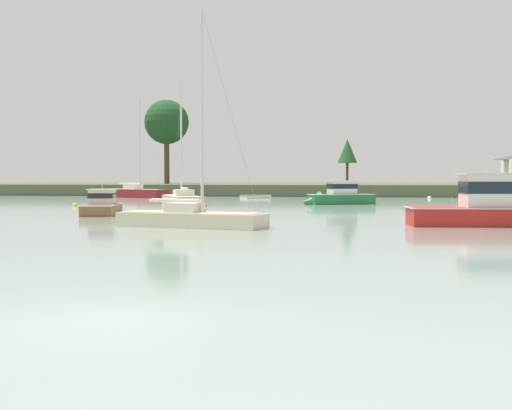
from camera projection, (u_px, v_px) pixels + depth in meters
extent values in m
plane|color=gray|center=(106.00, 319.00, 12.03)|extent=(433.97, 433.97, 0.00)
cube|color=#4C563D|center=(327.00, 188.00, 112.80)|extent=(195.29, 52.07, 1.57)
cube|color=#B2231E|center=(487.00, 222.00, 35.07)|extent=(8.34, 3.26, 1.54)
cube|color=silver|center=(487.00, 208.00, 35.04)|extent=(8.52, 3.38, 0.05)
cube|color=silver|center=(487.00, 191.00, 35.00)|extent=(2.65, 2.20, 1.74)
cube|color=#19232D|center=(487.00, 188.00, 34.99)|extent=(2.71, 2.25, 0.63)
cube|color=beige|center=(487.00, 174.00, 34.96)|extent=(2.98, 2.54, 0.06)
cylinder|color=silver|center=(487.00, 161.00, 34.93)|extent=(0.03, 0.03, 1.30)
cube|color=#236B3D|center=(341.00, 202.00, 63.38)|extent=(6.53, 4.39, 1.51)
cone|color=#236B3D|center=(311.00, 202.00, 62.69)|extent=(2.35, 2.57, 2.09)
cube|color=silver|center=(341.00, 194.00, 63.35)|extent=(6.67, 4.52, 0.05)
cube|color=silver|center=(342.00, 188.00, 63.34)|extent=(2.93, 2.61, 1.26)
cube|color=#19232D|center=(342.00, 186.00, 63.33)|extent=(2.99, 2.66, 0.45)
cube|color=beige|center=(342.00, 181.00, 63.31)|extent=(3.31, 2.99, 0.06)
cylinder|color=silver|center=(342.00, 173.00, 63.28)|extent=(0.03, 0.03, 1.32)
cube|color=beige|center=(191.00, 225.00, 34.36)|extent=(8.22, 4.12, 1.24)
cube|color=#CCB78E|center=(191.00, 212.00, 34.34)|extent=(7.70, 3.75, 0.04)
cube|color=silver|center=(185.00, 207.00, 34.48)|extent=(2.04, 1.80, 0.48)
cylinder|color=silver|center=(202.00, 110.00, 33.87)|extent=(0.16, 0.16, 10.50)
cylinder|color=silver|center=(175.00, 201.00, 34.68)|extent=(3.10, 0.92, 0.13)
cylinder|color=silver|center=(175.00, 200.00, 34.68)|extent=(2.80, 0.85, 0.14)
cylinder|color=#999999|center=(230.00, 110.00, 33.25)|extent=(3.09, 0.82, 10.45)
cube|color=maroon|center=(136.00, 196.00, 84.08)|extent=(9.69, 6.72, 1.79)
cube|color=#CCB78E|center=(136.00, 189.00, 84.04)|extent=(9.03, 6.19, 0.04)
cube|color=silver|center=(133.00, 187.00, 84.32)|extent=(2.62, 2.39, 0.58)
cylinder|color=silver|center=(140.00, 143.00, 83.34)|extent=(0.19, 0.19, 11.63)
cylinder|color=silver|center=(129.00, 184.00, 84.70)|extent=(3.48, 1.96, 0.15)
cylinder|color=silver|center=(129.00, 183.00, 84.70)|extent=(3.14, 1.76, 0.14)
cylinder|color=#999999|center=(150.00, 143.00, 82.19)|extent=(3.43, 1.84, 11.58)
cube|color=brown|center=(102.00, 212.00, 45.89)|extent=(3.29, 6.07, 1.13)
cone|color=brown|center=(108.00, 210.00, 48.76)|extent=(2.18, 1.98, 1.88)
cube|color=silver|center=(102.00, 204.00, 45.87)|extent=(3.40, 6.21, 0.05)
cube|color=silver|center=(102.00, 197.00, 46.05)|extent=(2.03, 2.17, 0.98)
cube|color=#19232D|center=(102.00, 195.00, 46.05)|extent=(2.07, 2.22, 0.35)
cube|color=beige|center=(102.00, 189.00, 46.03)|extent=(2.34, 2.45, 0.06)
cylinder|color=silver|center=(102.00, 183.00, 46.01)|extent=(0.03, 0.03, 0.81)
cube|color=tan|center=(183.00, 204.00, 61.86)|extent=(6.22, 9.55, 1.43)
cube|color=#CCB78E|center=(183.00, 196.00, 61.83)|extent=(5.70, 8.91, 0.04)
cube|color=silver|center=(184.00, 193.00, 61.38)|extent=(2.39, 2.56, 0.56)
cylinder|color=silver|center=(181.00, 138.00, 62.32)|extent=(0.19, 0.19, 10.93)
cylinder|color=silver|center=(185.00, 189.00, 60.74)|extent=(1.66, 3.44, 0.15)
cylinder|color=silver|center=(185.00, 188.00, 60.73)|extent=(1.50, 3.10, 0.14)
cylinder|color=#999999|center=(178.00, 139.00, 64.10)|extent=(1.54, 3.40, 10.89)
cube|color=white|center=(256.00, 197.00, 81.65)|extent=(3.75, 3.59, 0.60)
cube|color=brown|center=(256.00, 195.00, 81.64)|extent=(3.95, 3.78, 0.05)
cube|color=tan|center=(256.00, 195.00, 81.64)|extent=(0.97, 1.08, 0.03)
cube|color=gray|center=(481.00, 208.00, 52.25)|extent=(2.82, 6.12, 1.27)
cone|color=gray|center=(479.00, 206.00, 55.07)|extent=(2.01, 1.89, 1.79)
cube|color=black|center=(481.00, 200.00, 52.23)|extent=(2.92, 6.24, 0.05)
cube|color=silver|center=(481.00, 193.00, 52.29)|extent=(1.92, 2.56, 1.07)
cube|color=#19232D|center=(481.00, 192.00, 52.29)|extent=(1.95, 2.61, 0.38)
cube|color=beige|center=(481.00, 186.00, 52.27)|extent=(2.21, 2.87, 0.06)
cylinder|color=silver|center=(481.00, 179.00, 52.25)|extent=(0.03, 0.03, 1.03)
sphere|color=#1E8C47|center=(453.00, 198.00, 78.86)|extent=(0.33, 0.33, 0.33)
torus|color=#333338|center=(453.00, 197.00, 78.85)|extent=(0.12, 0.12, 0.02)
sphere|color=yellow|center=(75.00, 205.00, 59.21)|extent=(0.42, 0.42, 0.42)
torus|color=#333338|center=(75.00, 202.00, 59.20)|extent=(0.12, 0.12, 0.02)
sphere|color=white|center=(429.00, 198.00, 79.13)|extent=(0.48, 0.48, 0.48)
torus|color=#333338|center=(429.00, 196.00, 79.12)|extent=(0.12, 0.12, 0.02)
cylinder|color=brown|center=(167.00, 158.00, 104.37)|extent=(0.83, 0.83, 8.19)
sphere|color=#1E4723|center=(167.00, 122.00, 104.14)|extent=(7.01, 7.01, 7.01)
cylinder|color=brown|center=(347.00, 167.00, 95.97)|extent=(0.37, 0.37, 5.07)
cone|color=#235128|center=(347.00, 151.00, 95.88)|extent=(2.83, 2.83, 3.46)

